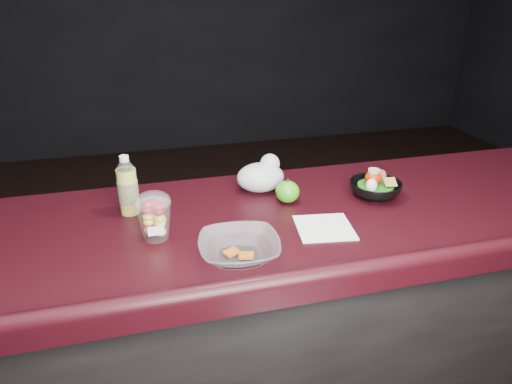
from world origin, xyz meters
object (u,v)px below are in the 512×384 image
lemonade_bottle (128,190)px  takeout_bowl (239,249)px  fruit_cup (154,215)px  snack_bowl (375,188)px  green_apple (287,192)px

lemonade_bottle → takeout_bowl: size_ratio=0.81×
fruit_cup → snack_bowl: 0.73m
green_apple → snack_bowl: bearing=-6.6°
green_apple → takeout_bowl: size_ratio=0.35×
green_apple → takeout_bowl: bearing=-128.4°
fruit_cup → snack_bowl: bearing=7.3°
snack_bowl → takeout_bowl: size_ratio=0.91×
snack_bowl → takeout_bowl: snack_bowl is taller
green_apple → snack_bowl: 0.30m
green_apple → snack_bowl: snack_bowl is taller
lemonade_bottle → snack_bowl: 0.80m
snack_bowl → fruit_cup: bearing=-172.7°
lemonade_bottle → green_apple: bearing=-5.9°
snack_bowl → takeout_bowl: (-0.52, -0.25, -0.01)m
lemonade_bottle → snack_bowl: size_ratio=0.89×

